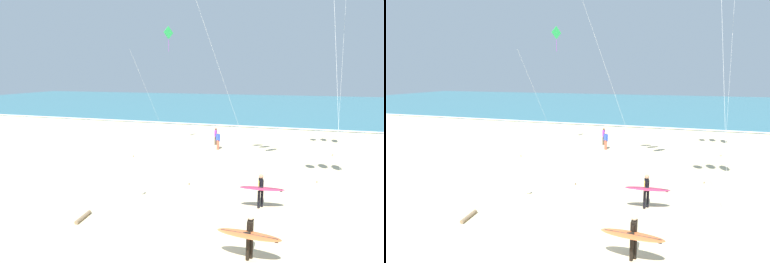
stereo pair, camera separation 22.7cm
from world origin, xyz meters
The scene contains 10 objects.
ground_plane centered at (0.00, 0.00, 0.00)m, with size 160.00×160.00×0.00m, color beige.
ocean_water centered at (0.00, 57.38, 0.04)m, with size 160.00×60.00×0.08m, color #336B7A.
shoreline_foam centered at (0.00, 27.68, 0.09)m, with size 160.00×0.88×0.01m, color white.
surfer_lead centered at (2.66, -0.95, 1.05)m, with size 2.22×0.95×1.71m.
surfer_trailing centered at (2.71, 3.67, 1.04)m, with size 2.22×1.11×1.71m.
kite_diamond_emerald_near centered at (-6.08, 14.04, 9.35)m, with size 2.09×3.95×10.39m.
bystander_blue_top centered at (-1.86, 15.07, 0.81)m, with size 0.44×0.32×1.59m.
bystander_purple_top centered at (-2.46, 16.89, 0.81)m, with size 0.22×0.50×1.59m.
beach_ball centered at (-3.69, 3.79, 0.14)m, with size 0.28×0.28×0.28m, color white.
driftwood_log centered at (-4.95, 0.23, 0.09)m, with size 0.18×0.18×1.15m, color #846B4C.
Camera 1 is at (3.65, -11.17, 6.54)m, focal length 29.46 mm.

